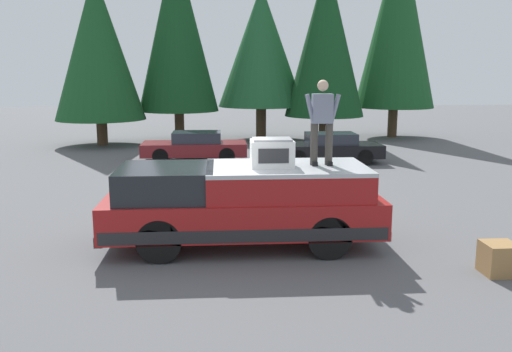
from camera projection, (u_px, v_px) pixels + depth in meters
The scene contains 12 objects.
ground_plane at pixel (212, 243), 11.12m from camera, with size 90.00×90.00×0.00m, color #565659.
pickup_truck at pixel (243, 204), 10.81m from camera, with size 2.01×5.54×1.65m.
compressor_unit at pixel (272, 153), 10.58m from camera, with size 0.65×0.84×0.56m.
person_on_truck_bed at pixel (322, 120), 10.64m from camera, with size 0.29×0.72×1.69m.
parked_car_black at pixel (329, 148), 20.86m from camera, with size 1.64×4.10×1.16m.
parked_car_maroon at pixel (195, 146), 21.27m from camera, with size 1.64×4.10×1.16m.
wooden_crate at pixel (499, 259), 9.39m from camera, with size 0.56×0.56×0.56m, color olive.
conifer_far_left at pixel (398, 18), 27.97m from camera, with size 4.18×4.18×10.86m.
conifer_left at pixel (326, 39), 26.46m from camera, with size 3.96×3.96×8.87m.
conifer_center_left at pixel (261, 47), 27.48m from camera, with size 4.44×4.44×7.82m.
conifer_center_right at pixel (177, 27), 26.45m from camera, with size 4.00×4.00×9.76m.
conifer_right at pixel (97, 47), 25.11m from camera, with size 4.24×4.24×8.07m.
Camera 1 is at (-10.68, -0.17, 3.50)m, focal length 37.66 mm.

